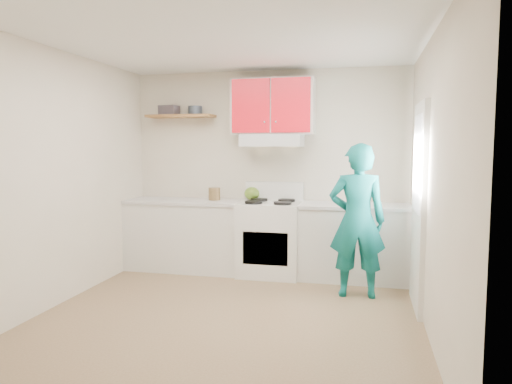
% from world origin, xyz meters
% --- Properties ---
extents(floor, '(3.80, 3.80, 0.00)m').
position_xyz_m(floor, '(0.00, 0.00, 0.00)').
color(floor, brown).
rests_on(floor, ground).
extents(ceiling, '(3.60, 3.80, 0.04)m').
position_xyz_m(ceiling, '(0.00, 0.00, 2.60)').
color(ceiling, white).
rests_on(ceiling, floor).
extents(back_wall, '(3.60, 0.04, 2.60)m').
position_xyz_m(back_wall, '(0.00, 1.90, 1.30)').
color(back_wall, beige).
rests_on(back_wall, floor).
extents(front_wall, '(3.60, 0.04, 2.60)m').
position_xyz_m(front_wall, '(0.00, -1.90, 1.30)').
color(front_wall, beige).
rests_on(front_wall, floor).
extents(left_wall, '(0.04, 3.80, 2.60)m').
position_xyz_m(left_wall, '(-1.80, 0.00, 1.30)').
color(left_wall, beige).
rests_on(left_wall, floor).
extents(right_wall, '(0.04, 3.80, 2.60)m').
position_xyz_m(right_wall, '(1.80, 0.00, 1.30)').
color(right_wall, beige).
rests_on(right_wall, floor).
extents(door, '(0.05, 0.85, 2.05)m').
position_xyz_m(door, '(1.78, 0.70, 1.02)').
color(door, white).
rests_on(door, floor).
extents(door_glass, '(0.01, 0.55, 0.95)m').
position_xyz_m(door_glass, '(1.75, 0.70, 1.45)').
color(door_glass, white).
rests_on(door_glass, door).
extents(counter_left, '(1.52, 0.60, 0.90)m').
position_xyz_m(counter_left, '(-1.04, 1.60, 0.45)').
color(counter_left, silver).
rests_on(counter_left, floor).
extents(counter_right, '(1.32, 0.60, 0.90)m').
position_xyz_m(counter_right, '(1.14, 1.60, 0.45)').
color(counter_right, silver).
rests_on(counter_right, floor).
extents(stove, '(0.76, 0.65, 0.92)m').
position_xyz_m(stove, '(0.10, 1.57, 0.46)').
color(stove, white).
rests_on(stove, floor).
extents(range_hood, '(0.76, 0.44, 0.15)m').
position_xyz_m(range_hood, '(0.10, 1.68, 1.70)').
color(range_hood, silver).
rests_on(range_hood, back_wall).
extents(upper_cabinets, '(1.02, 0.33, 0.70)m').
position_xyz_m(upper_cabinets, '(0.10, 1.73, 2.12)').
color(upper_cabinets, red).
rests_on(upper_cabinets, back_wall).
extents(shelf, '(0.90, 0.30, 0.04)m').
position_xyz_m(shelf, '(-1.15, 1.75, 2.02)').
color(shelf, brown).
rests_on(shelf, back_wall).
extents(books, '(0.26, 0.21, 0.12)m').
position_xyz_m(books, '(-1.31, 1.75, 2.10)').
color(books, '#443C45').
rests_on(books, shelf).
extents(tin, '(0.23, 0.23, 0.11)m').
position_xyz_m(tin, '(-0.96, 1.78, 2.09)').
color(tin, '#333D4C').
rests_on(tin, shelf).
extents(kettle, '(0.26, 0.26, 0.17)m').
position_xyz_m(kettle, '(-0.19, 1.81, 1.01)').
color(kettle, '#577B22').
rests_on(kettle, stove).
extents(crock, '(0.20, 0.20, 0.18)m').
position_xyz_m(crock, '(-0.67, 1.67, 0.99)').
color(crock, brown).
rests_on(crock, counter_left).
extents(cutting_board, '(0.36, 0.29, 0.02)m').
position_xyz_m(cutting_board, '(0.82, 1.63, 0.91)').
color(cutting_board, olive).
rests_on(cutting_board, counter_right).
extents(silicone_mat, '(0.30, 0.25, 0.01)m').
position_xyz_m(silicone_mat, '(1.53, 1.51, 0.90)').
color(silicone_mat, red).
rests_on(silicone_mat, counter_right).
extents(person, '(0.64, 0.45, 1.66)m').
position_xyz_m(person, '(1.18, 0.93, 0.83)').
color(person, '#0B6869').
rests_on(person, floor).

